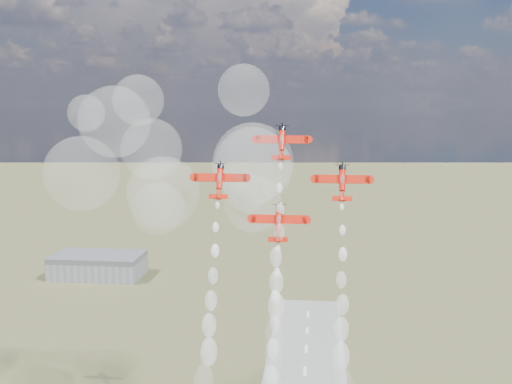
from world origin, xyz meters
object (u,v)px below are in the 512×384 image
object	(u,v)px
plane_lead	(282,142)
plane_right	(342,182)
plane_left	(220,180)
hangar	(98,265)
plane_slot	(279,222)

from	to	relation	value
plane_lead	plane_right	size ratio (longest dim) A/B	1.00
plane_left	plane_right	world-z (taller)	same
plane_lead	plane_left	distance (m)	18.38
plane_lead	plane_left	world-z (taller)	plane_lead
hangar	plane_lead	bearing A→B (deg)	-55.84
hangar	plane_right	xyz separation A→B (m)	(129.55, -173.72, 72.22)
plane_right	plane_lead	bearing A→B (deg)	161.69
hangar	plane_lead	size ratio (longest dim) A/B	3.78
plane_right	plane_slot	xyz separation A→B (m)	(-15.05, -4.98, -9.29)
plane_lead	hangar	bearing A→B (deg)	124.16
plane_slot	plane_right	bearing A→B (deg)	18.31
hangar	plane_left	distance (m)	212.80
plane_lead	plane_slot	xyz separation A→B (m)	(0.00, -9.96, -18.57)
plane_left	plane_right	size ratio (longest dim) A/B	1.00
plane_lead	plane_slot	size ratio (longest dim) A/B	1.00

